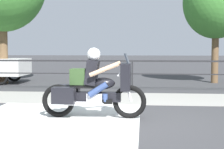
% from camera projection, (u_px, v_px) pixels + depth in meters
% --- Properties ---
extents(ground_plane, '(120.00, 120.00, 0.00)m').
position_uv_depth(ground_plane, '(124.00, 123.00, 6.94)').
color(ground_plane, '#38383A').
extents(sidewalk_band, '(44.00, 2.40, 0.01)m').
position_uv_depth(sidewalk_band, '(130.00, 98.00, 10.32)').
color(sidewalk_band, '#99968E').
rests_on(sidewalk_band, ground).
extents(crosswalk_band, '(3.66, 6.00, 0.01)m').
position_uv_depth(crosswalk_band, '(48.00, 124.00, 6.88)').
color(crosswalk_band, silver).
rests_on(crosswalk_band, ground).
extents(fence_railing, '(36.00, 0.05, 1.08)m').
position_uv_depth(fence_railing, '(132.00, 67.00, 12.13)').
color(fence_railing, '#232326').
rests_on(fence_railing, ground).
extents(motorcycle, '(2.29, 0.76, 1.53)m').
position_uv_depth(motorcycle, '(93.00, 87.00, 7.43)').
color(motorcycle, black).
rests_on(motorcycle, ground).
extents(tree_behind_sign, '(2.82, 2.82, 5.01)m').
position_uv_depth(tree_behind_sign, '(216.00, 3.00, 14.61)').
color(tree_behind_sign, brown).
rests_on(tree_behind_sign, ground).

